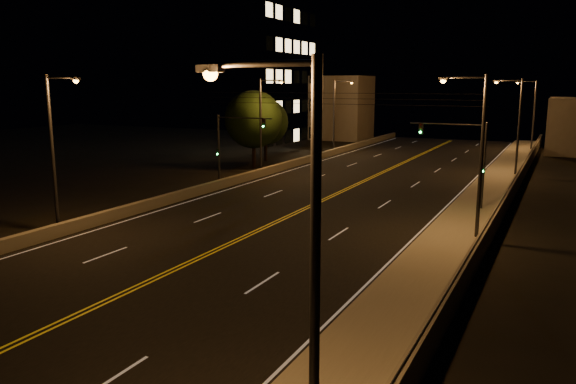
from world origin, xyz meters
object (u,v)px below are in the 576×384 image
at_px(streetlight_5, 263,120).
at_px(traffic_signal_right, 468,155).
at_px(streetlight_0, 301,263).
at_px(streetlight_2, 516,121).
at_px(tree_1, 265,122).
at_px(building_tower, 211,35).
at_px(streetlight_3, 532,110).
at_px(streetlight_4, 55,143).
at_px(streetlight_1, 477,147).
at_px(tree_0, 253,119).
at_px(streetlight_6, 336,111).
at_px(traffic_signal_left, 229,142).

distance_m(streetlight_5, traffic_signal_right, 21.43).
xyz_separation_m(streetlight_0, streetlight_2, (0.00, 46.06, 0.00)).
bearing_deg(traffic_signal_right, tree_1, 146.34).
distance_m(streetlight_2, building_tower, 41.24).
bearing_deg(streetlight_3, streetlight_5, -124.13).
distance_m(streetlight_0, streetlight_4, 25.19).
height_order(streetlight_1, tree_0, streetlight_1).
bearing_deg(streetlight_6, streetlight_5, -90.00).
height_order(streetlight_2, tree_1, streetlight_2).
bearing_deg(streetlight_5, traffic_signal_right, -21.43).
bearing_deg(streetlight_6, traffic_signal_left, -87.56).
relative_size(streetlight_0, streetlight_4, 1.00).
xyz_separation_m(streetlight_4, tree_1, (-4.33, 32.43, -0.85)).
height_order(streetlight_1, tree_1, streetlight_1).
bearing_deg(tree_1, streetlight_0, -60.58).
bearing_deg(traffic_signal_right, building_tower, 145.73).
bearing_deg(tree_0, streetlight_3, 49.90).
distance_m(streetlight_4, traffic_signal_left, 16.39).
bearing_deg(streetlight_1, streetlight_3, 90.00).
height_order(streetlight_2, tree_0, streetlight_2).
height_order(streetlight_0, streetlight_3, same).
relative_size(streetlight_1, building_tower, 0.29).
relative_size(streetlight_4, tree_0, 1.14).
relative_size(streetlight_6, traffic_signal_left, 1.49).
relative_size(streetlight_0, streetlight_2, 1.00).
height_order(streetlight_4, tree_0, streetlight_4).
xyz_separation_m(streetlight_0, tree_1, (-25.76, 45.68, -0.85)).
height_order(streetlight_6, tree_1, streetlight_6).
xyz_separation_m(streetlight_2, traffic_signal_right, (-1.53, -16.52, -1.37)).
height_order(streetlight_1, streetlight_3, same).
distance_m(streetlight_2, streetlight_4, 39.19).
relative_size(traffic_signal_left, building_tower, 0.19).
distance_m(streetlight_4, building_tower, 46.44).
xyz_separation_m(streetlight_0, streetlight_5, (-21.43, 37.35, 0.00)).
height_order(streetlight_4, building_tower, building_tower).
bearing_deg(streetlight_6, building_tower, -177.18).
relative_size(streetlight_0, streetlight_3, 1.00).
bearing_deg(streetlight_6, streetlight_3, 31.26).
bearing_deg(streetlight_0, streetlight_1, 90.00).
xyz_separation_m(streetlight_1, streetlight_5, (-21.43, 15.43, 0.00)).
height_order(traffic_signal_right, building_tower, building_tower).
bearing_deg(streetlight_4, streetlight_0, -31.71).
xyz_separation_m(streetlight_3, streetlight_5, (-21.43, -31.63, 0.00)).
height_order(streetlight_5, building_tower, building_tower).
bearing_deg(streetlight_1, streetlight_0, -90.00).
distance_m(streetlight_2, traffic_signal_left, 26.21).
xyz_separation_m(streetlight_2, streetlight_5, (-21.43, -8.70, 0.00)).
relative_size(streetlight_2, building_tower, 0.29).
height_order(building_tower, tree_1, building_tower).
relative_size(streetlight_1, tree_1, 1.30).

